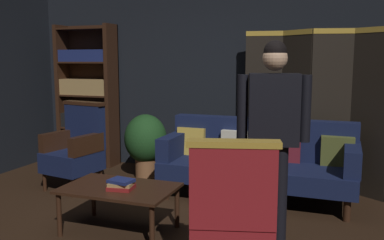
{
  "coord_description": "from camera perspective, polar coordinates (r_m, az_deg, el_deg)",
  "views": [
    {
      "loc": [
        1.43,
        -3.12,
        1.55
      ],
      "look_at": [
        0.0,
        0.8,
        0.95
      ],
      "focal_mm": 39.41,
      "sensor_mm": 36.0,
      "label": 1
    }
  ],
  "objects": [
    {
      "name": "folding_screen",
      "position": [
        5.15,
        18.27,
        1.48
      ],
      "size": [
        2.11,
        0.47,
        1.9
      ],
      "color": "black",
      "rests_on": "ground_plane"
    },
    {
      "name": "armchair_wing_left",
      "position": [
        5.29,
        -15.43,
        -3.68
      ],
      "size": [
        0.67,
        0.67,
        1.04
      ],
      "color": "black",
      "rests_on": "ground_plane"
    },
    {
      "name": "book_tan_leather",
      "position": [
        3.79,
        -9.57,
        -8.53
      ],
      "size": [
        0.23,
        0.19,
        0.03
      ],
      "primitive_type": "cube",
      "rotation": [
        0.0,
        0.0,
        0.17
      ],
      "color": "#9E7A47",
      "rests_on": "book_red_leather"
    },
    {
      "name": "bookshelf",
      "position": [
        6.42,
        -13.94,
        3.58
      ],
      "size": [
        0.9,
        0.32,
        2.05
      ],
      "color": "black",
      "rests_on": "ground_plane"
    },
    {
      "name": "standing_figure",
      "position": [
        3.48,
        10.93,
        -0.64
      ],
      "size": [
        0.57,
        0.3,
        1.7
      ],
      "color": "black",
      "rests_on": "ground_plane"
    },
    {
      "name": "armchair_gilt_accent",
      "position": [
        3.0,
        5.45,
        -12.53
      ],
      "size": [
        0.71,
        0.71,
        1.04
      ],
      "color": "#B78E33",
      "rests_on": "ground_plane"
    },
    {
      "name": "coffee_table",
      "position": [
        3.88,
        -9.83,
        -9.56
      ],
      "size": [
        1.0,
        0.64,
        0.42
      ],
      "color": "black",
      "rests_on": "ground_plane"
    },
    {
      "name": "book_red_leather",
      "position": [
        3.8,
        -9.56,
        -8.98
      ],
      "size": [
        0.23,
        0.21,
        0.03
      ],
      "primitive_type": "cube",
      "rotation": [
        0.0,
        0.0,
        0.13
      ],
      "color": "maroon",
      "rests_on": "coffee_table"
    },
    {
      "name": "potted_plant",
      "position": [
        5.54,
        -6.3,
        -2.91
      ],
      "size": [
        0.55,
        0.55,
        0.85
      ],
      "color": "brown",
      "rests_on": "ground_plane"
    },
    {
      "name": "back_wall",
      "position": [
        5.75,
        5.67,
        6.65
      ],
      "size": [
        7.2,
        0.1,
        2.8
      ],
      "primitive_type": "cube",
      "color": "black",
      "rests_on": "ground_plane"
    },
    {
      "name": "velvet_couch",
      "position": [
        4.78,
        8.95,
        -5.14
      ],
      "size": [
        2.12,
        0.78,
        0.88
      ],
      "color": "black",
      "rests_on": "ground_plane"
    },
    {
      "name": "book_navy_cloth",
      "position": [
        3.78,
        -9.58,
        -8.12
      ],
      "size": [
        0.22,
        0.19,
        0.03
      ],
      "primitive_type": "cube",
      "rotation": [
        0.0,
        0.0,
        -0.14
      ],
      "color": "navy",
      "rests_on": "book_tan_leather"
    }
  ]
}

